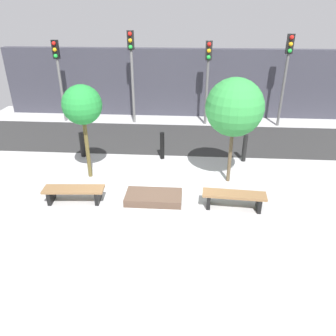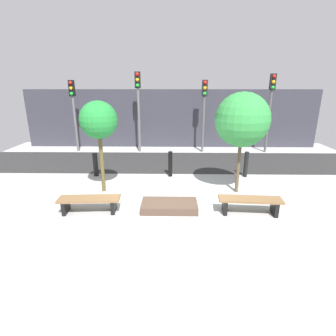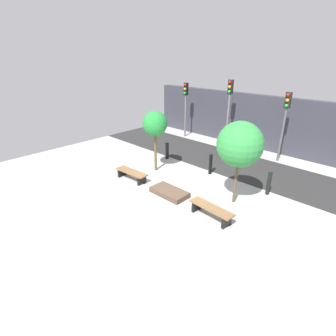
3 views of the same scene
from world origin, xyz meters
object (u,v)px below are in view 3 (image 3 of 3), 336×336
traffic_light_mid_west (229,102)px  bollard_center (269,183)px  bollard_far_left (167,151)px  tree_behind_left_bench (155,124)px  bollard_left (210,164)px  tree_behind_right_bench (240,145)px  traffic_light_mid_east (285,115)px  bench_left (132,174)px  traffic_light_west (186,100)px  planter_bed (169,192)px  bench_right (211,210)px

traffic_light_mid_west → bollard_center: bearing=-40.8°
bollard_far_left → tree_behind_left_bench: bearing=-65.7°
bollard_left → tree_behind_right_bench: bearing=-34.4°
tree_behind_left_bench → traffic_light_mid_east: 6.70m
tree_behind_left_bench → traffic_light_mid_east: size_ratio=0.81×
tree_behind_left_bench → bollard_left: tree_behind_left_bench is taller
bollard_left → bollard_center: bearing=0.0°
bollard_left → tree_behind_left_bench: bearing=-145.6°
bench_left → tree_behind_right_bench: tree_behind_right_bench is taller
traffic_light_west → traffic_light_mid_west: size_ratio=0.90×
planter_bed → tree_behind_right_bench: size_ratio=0.49×
bench_right → bollard_left: (-2.22, 3.06, 0.17)m
tree_behind_left_bench → bench_right: bearing=-19.1°
traffic_light_west → traffic_light_mid_west: (3.32, 0.00, 0.25)m
bollard_far_left → bollard_left: size_ratio=0.92×
bollard_far_left → bench_left: bearing=-77.4°
bollard_far_left → traffic_light_west: 4.90m
tree_behind_right_bench → bench_right: bearing=-90.0°
planter_bed → bollard_left: size_ratio=1.60×
traffic_light_mid_east → tree_behind_right_bench: bearing=-84.2°
bench_right → planter_bed: size_ratio=1.09×
bollard_far_left → traffic_light_mid_west: bearing=72.5°
bench_right → bollard_center: size_ratio=1.76×
bench_right → traffic_light_mid_west: (-3.88, 7.00, 2.44)m
tree_behind_left_bench → tree_behind_right_bench: 4.43m
traffic_light_mid_west → traffic_light_west: bearing=-180.0°
tree_behind_left_bench → bollard_left: (2.22, 1.52, -1.85)m
bollard_far_left → bollard_left: 2.90m
bench_left → bollard_center: 5.97m
tree_behind_right_bench → bollard_far_left: tree_behind_right_bench is taller
bench_right → planter_bed: 2.24m
bench_left → traffic_light_mid_west: traffic_light_mid_west is taller
tree_behind_left_bench → tree_behind_right_bench: tree_behind_right_bench is taller
bollard_center → traffic_light_mid_east: traffic_light_mid_east is taller
bench_left → bench_right: size_ratio=0.98×
bench_left → traffic_light_west: (-2.77, 7.00, 2.20)m
tree_behind_left_bench → traffic_light_west: bearing=116.9°
traffic_light_mid_west → traffic_light_mid_east: size_ratio=1.11×
bench_right → planter_bed: bench_right is taller
bollard_far_left → traffic_light_west: traffic_light_west is taller
bench_left → bollard_far_left: size_ratio=1.87×
bench_left → planter_bed: bearing=1.4°
bollard_center → traffic_light_west: (-7.89, 3.94, 2.01)m
tree_behind_left_bench → tree_behind_right_bench: (4.43, 0.00, 0.03)m
planter_bed → traffic_light_mid_west: (-1.66, 6.80, 2.65)m
bollard_center → tree_behind_left_bench: bearing=-163.5°
tree_behind_left_bench → bollard_far_left: bearing=114.3°
bench_left → traffic_light_mid_east: traffic_light_mid_east is taller
planter_bed → traffic_light_west: size_ratio=0.44×
tree_behind_left_bench → traffic_light_mid_east: traffic_light_mid_east is taller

